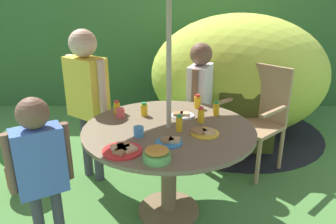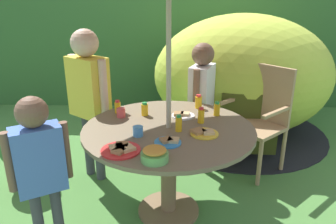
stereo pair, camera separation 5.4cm
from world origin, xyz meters
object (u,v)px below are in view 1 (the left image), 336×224
object	(u,v)px
garden_table	(169,146)
plate_near_right	(182,115)
juice_bottle_back_edge	(216,109)
child_in_white_shirt	(200,90)
wooden_chair	(257,112)
cup_near	(138,132)
child_in_blue_shirt	(40,161)
snack_bowl	(157,155)
juice_bottle_front_edge	(117,107)
cup_far	(120,113)
juice_bottle_center_front	(201,115)
juice_bottle_near_left	(179,123)
plate_center_back	(122,150)
juice_bottle_far_right	(144,109)
plate_far_left	(204,132)
potted_plant	(21,154)
plate_mid_right	(170,142)
child_in_yellow_shirt	(86,88)
dome_tent	(238,76)
juice_bottle_mid_left	(197,102)

from	to	relation	value
garden_table	plate_near_right	world-z (taller)	plate_near_right
juice_bottle_back_edge	child_in_white_shirt	bearing A→B (deg)	98.42
wooden_chair	cup_near	size ratio (longest dim) A/B	14.58
child_in_blue_shirt	snack_bowl	xyz separation A→B (m)	(0.72, -0.05, 0.07)
juice_bottle_front_edge	cup_far	xyz separation A→B (m)	(0.04, -0.10, -0.01)
juice_bottle_center_front	plate_near_right	bearing A→B (deg)	136.28
juice_bottle_front_edge	cup_far	world-z (taller)	juice_bottle_front_edge
juice_bottle_near_left	snack_bowl	bearing A→B (deg)	-108.12
plate_center_back	juice_bottle_far_right	bearing A→B (deg)	81.83
juice_bottle_near_left	plate_center_back	bearing A→B (deg)	-138.44
plate_center_back	plate_far_left	bearing A→B (deg)	26.37
child_in_white_shirt	plate_far_left	xyz separation A→B (m)	(-0.05, -0.94, -0.04)
plate_far_left	child_in_blue_shirt	bearing A→B (deg)	-162.10
juice_bottle_far_right	cup_near	xyz separation A→B (m)	(-0.01, -0.41, -0.02)
potted_plant	snack_bowl	distance (m)	1.66
plate_mid_right	snack_bowl	bearing A→B (deg)	-108.02
child_in_white_shirt	cup_far	xyz separation A→B (m)	(-0.70, -0.61, -0.02)
child_in_yellow_shirt	child_in_blue_shirt	xyz separation A→B (m)	(-0.07, -1.01, -0.18)
cup_far	cup_near	bearing A→B (deg)	-64.13
child_in_white_shirt	juice_bottle_near_left	bearing A→B (deg)	5.83
plate_far_left	juice_bottle_back_edge	xyz separation A→B (m)	(0.14, 0.39, 0.04)
potted_plant	juice_bottle_back_edge	world-z (taller)	juice_bottle_back_edge
dome_tent	cup_far	world-z (taller)	dome_tent
garden_table	plate_near_right	distance (m)	0.31
juice_bottle_near_left	cup_near	xyz separation A→B (m)	(-0.29, -0.09, -0.02)
snack_bowl	juice_bottle_mid_left	distance (m)	1.01
plate_center_back	juice_bottle_back_edge	distance (m)	0.95
plate_center_back	juice_bottle_back_edge	world-z (taller)	juice_bottle_back_edge
plate_mid_right	juice_bottle_mid_left	xyz separation A→B (m)	(0.24, 0.71, 0.04)
plate_far_left	juice_bottle_near_left	size ratio (longest dim) A/B	1.63
juice_bottle_center_front	juice_bottle_mid_left	world-z (taller)	juice_bottle_center_front
child_in_blue_shirt	juice_bottle_back_edge	bearing A→B (deg)	1.42
child_in_blue_shirt	plate_near_right	size ratio (longest dim) A/B	6.01
wooden_chair	child_in_yellow_shirt	size ratio (longest dim) A/B	0.74
juice_bottle_far_right	cup_near	distance (m)	0.41
wooden_chair	cup_far	distance (m)	1.42
plate_far_left	potted_plant	bearing A→B (deg)	161.30
plate_near_right	plate_far_left	bearing A→B (deg)	-68.05
plate_mid_right	juice_bottle_near_left	world-z (taller)	juice_bottle_near_left
wooden_chair	juice_bottle_far_right	xyz separation A→B (m)	(-1.08, -0.54, 0.22)
child_in_yellow_shirt	juice_bottle_front_edge	bearing A→B (deg)	-1.88
child_in_white_shirt	juice_bottle_back_edge	xyz separation A→B (m)	(0.08, -0.55, -0.00)
potted_plant	juice_bottle_far_right	distance (m)	1.27
garden_table	plate_mid_right	size ratio (longest dim) A/B	7.11
plate_near_right	juice_bottle_front_edge	size ratio (longest dim) A/B	1.70
wooden_chair	child_in_blue_shirt	size ratio (longest dim) A/B	0.92
child_in_white_shirt	child_in_blue_shirt	size ratio (longest dim) A/B	1.12
child_in_white_shirt	snack_bowl	xyz separation A→B (m)	(-0.38, -1.33, -0.01)
plate_far_left	snack_bowl	bearing A→B (deg)	-129.64
dome_tent	child_in_blue_shirt	distance (m)	2.71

